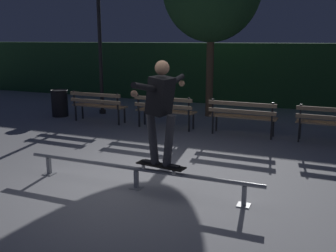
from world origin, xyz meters
The scene contains 11 objects.
ground_plane centered at (0.00, 0.00, 0.00)m, with size 90.00×90.00×0.00m, color #99999E.
hedge_backdrop centered at (0.00, 8.53, 1.07)m, with size 24.00×1.20×2.15m, color #234C28.
grind_rail centered at (0.00, -0.21, 0.27)m, with size 3.97×0.18×0.35m.
skateboard centered at (0.42, -0.21, 0.42)m, with size 0.80×0.30×0.09m.
skateboarder centered at (0.42, -0.21, 1.36)m, with size 0.63×1.40×1.56m.
park_bench_leftmost centered at (-3.16, 3.69, 0.54)m, with size 1.61×0.44×0.88m.
park_bench_left_center centered at (-1.15, 3.69, 0.54)m, with size 1.61×0.44×0.88m.
park_bench_right_center centered at (0.86, 3.69, 0.54)m, with size 1.61×0.44×0.88m.
park_bench_rightmost centered at (2.88, 3.69, 0.54)m, with size 1.61×0.44×0.88m.
lamp_post_left centered at (-3.77, 4.87, 2.48)m, with size 0.32×0.32×3.90m.
trash_can centered at (-4.72, 4.01, 0.41)m, with size 0.52×0.52×0.80m.
Camera 1 is at (2.57, -5.18, 2.29)m, focal length 40.52 mm.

